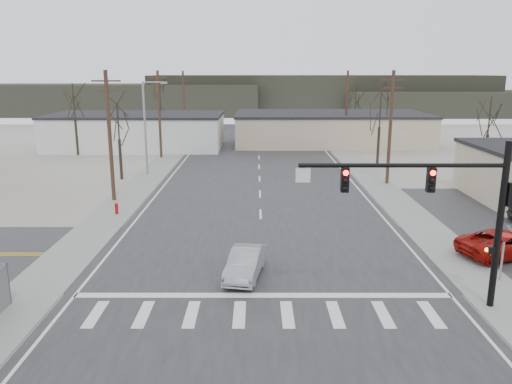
{
  "coord_description": "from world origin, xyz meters",
  "views": [
    {
      "loc": [
        -0.29,
        -25.97,
        9.88
      ],
      "look_at": [
        -0.32,
        4.1,
        2.6
      ],
      "focal_mm": 35.0,
      "sensor_mm": 36.0,
      "label": 1
    }
  ],
  "objects_px": {
    "traffic_signal_mast": "(456,202)",
    "car_far_a": "(309,136)",
    "car_far_b": "(259,123)",
    "car_parked_red": "(505,243)",
    "fire_hydrant": "(116,208)",
    "sedan_crossing": "(245,263)"
  },
  "relations": [
    {
      "from": "traffic_signal_mast",
      "to": "car_parked_red",
      "type": "bearing_deg",
      "value": 47.98
    },
    {
      "from": "fire_hydrant",
      "to": "sedan_crossing",
      "type": "relative_size",
      "value": 0.21
    },
    {
      "from": "fire_hydrant",
      "to": "sedan_crossing",
      "type": "xyz_separation_m",
      "value": [
        9.36,
        -11.0,
        0.28
      ]
    },
    {
      "from": "fire_hydrant",
      "to": "car_far_a",
      "type": "distance_m",
      "value": 41.6
    },
    {
      "from": "fire_hydrant",
      "to": "car_parked_red",
      "type": "bearing_deg",
      "value": -19.32
    },
    {
      "from": "traffic_signal_mast",
      "to": "car_far_a",
      "type": "relative_size",
      "value": 1.55
    },
    {
      "from": "traffic_signal_mast",
      "to": "car_far_b",
      "type": "bearing_deg",
      "value": 96.12
    },
    {
      "from": "fire_hydrant",
      "to": "car_far_b",
      "type": "distance_m",
      "value": 57.95
    },
    {
      "from": "car_far_b",
      "to": "car_parked_red",
      "type": "xyz_separation_m",
      "value": [
        13.02,
        -65.23,
        0.02
      ]
    },
    {
      "from": "car_far_a",
      "to": "car_far_b",
      "type": "bearing_deg",
      "value": -85.69
    },
    {
      "from": "sedan_crossing",
      "to": "traffic_signal_mast",
      "type": "bearing_deg",
      "value": -10.2
    },
    {
      "from": "car_far_a",
      "to": "fire_hydrant",
      "type": "bearing_deg",
      "value": 49.4
    },
    {
      "from": "car_far_a",
      "to": "car_far_b",
      "type": "distance_m",
      "value": 20.5
    },
    {
      "from": "car_far_b",
      "to": "car_parked_red",
      "type": "distance_m",
      "value": 66.51
    },
    {
      "from": "sedan_crossing",
      "to": "car_parked_red",
      "type": "relative_size",
      "value": 0.79
    },
    {
      "from": "traffic_signal_mast",
      "to": "sedan_crossing",
      "type": "bearing_deg",
      "value": 159.85
    },
    {
      "from": "traffic_signal_mast",
      "to": "sedan_crossing",
      "type": "height_order",
      "value": "traffic_signal_mast"
    },
    {
      "from": "sedan_crossing",
      "to": "car_far_a",
      "type": "xyz_separation_m",
      "value": [
        8.13,
        48.74,
        0.16
      ]
    },
    {
      "from": "fire_hydrant",
      "to": "car_far_b",
      "type": "xyz_separation_m",
      "value": [
        10.46,
        57.0,
        0.29
      ]
    },
    {
      "from": "fire_hydrant",
      "to": "car_far_b",
      "type": "height_order",
      "value": "car_far_b"
    },
    {
      "from": "car_far_a",
      "to": "sedan_crossing",
      "type": "bearing_deg",
      "value": 64.8
    },
    {
      "from": "traffic_signal_mast",
      "to": "fire_hydrant",
      "type": "height_order",
      "value": "traffic_signal_mast"
    }
  ]
}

